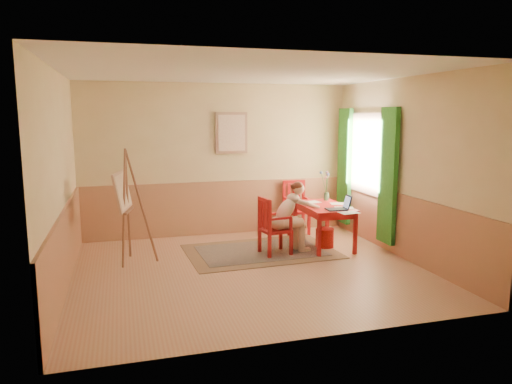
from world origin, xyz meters
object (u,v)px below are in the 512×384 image
object	(u,v)px
figure	(290,214)
easel	(125,195)
table	(324,210)
laptop	(340,207)
chair_back	(296,207)
chair_left	(273,226)

from	to	relation	value
figure	easel	world-z (taller)	easel
table	laptop	xyz separation A→B (m)	(0.09, -0.42, 0.14)
chair_back	figure	size ratio (longest dim) A/B	0.85
chair_left	laptop	distance (m)	1.13
table	laptop	size ratio (longest dim) A/B	3.06
laptop	easel	xyz separation A→B (m)	(-3.32, 0.46, 0.26)
table	chair_left	xyz separation A→B (m)	(-0.98, -0.23, -0.16)
laptop	table	bearing A→B (deg)	101.84
chair_left	easel	distance (m)	2.34
chair_left	figure	world-z (taller)	figure
table	chair_back	distance (m)	1.10
chair_back	chair_left	bearing A→B (deg)	-124.01
chair_back	easel	size ratio (longest dim) A/B	0.57
figure	chair_left	bearing A→B (deg)	-172.92
chair_back	figure	world-z (taller)	figure
chair_back	easel	world-z (taller)	easel
easel	chair_left	bearing A→B (deg)	-6.54
chair_left	chair_back	xyz separation A→B (m)	(0.89, 1.31, 0.03)
table	figure	distance (m)	0.71
laptop	easel	distance (m)	3.37
laptop	chair_back	bearing A→B (deg)	97.06
table	laptop	distance (m)	0.46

